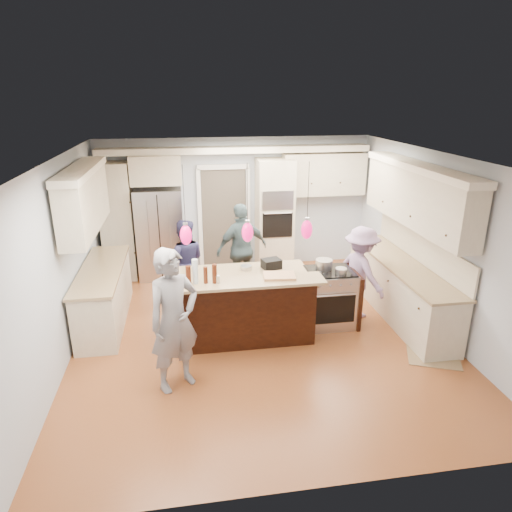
{
  "coord_description": "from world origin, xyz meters",
  "views": [
    {
      "loc": [
        -1.04,
        -6.18,
        3.53
      ],
      "look_at": [
        0.0,
        0.35,
        1.15
      ],
      "focal_mm": 32.0,
      "sensor_mm": 36.0,
      "label": 1
    }
  ],
  "objects": [
    {
      "name": "ground_plane",
      "position": [
        0.0,
        0.0,
        0.0
      ],
      "size": [
        6.0,
        6.0,
        0.0
      ],
      "primitive_type": "plane",
      "color": "#A0592C",
      "rests_on": "ground"
    },
    {
      "name": "room_shell",
      "position": [
        0.0,
        0.0,
        1.82
      ],
      "size": [
        5.54,
        6.04,
        2.72
      ],
      "color": "#B2BCC6",
      "rests_on": "ground"
    },
    {
      "name": "refrigerator",
      "position": [
        -1.55,
        2.64,
        0.9
      ],
      "size": [
        0.9,
        0.7,
        1.8
      ],
      "primitive_type": "cube",
      "color": "#B7B7BC",
      "rests_on": "ground"
    },
    {
      "name": "oven_column",
      "position": [
        0.75,
        2.67,
        1.15
      ],
      "size": [
        0.72,
        0.69,
        2.3
      ],
      "color": "beige",
      "rests_on": "ground"
    },
    {
      "name": "back_upper_cabinets",
      "position": [
        -0.75,
        2.76,
        1.67
      ],
      "size": [
        5.3,
        0.61,
        2.54
      ],
      "color": "beige",
      "rests_on": "ground"
    },
    {
      "name": "right_counter_run",
      "position": [
        2.44,
        0.3,
        1.06
      ],
      "size": [
        0.64,
        3.1,
        2.51
      ],
      "color": "beige",
      "rests_on": "ground"
    },
    {
      "name": "left_cabinets",
      "position": [
        -2.44,
        0.8,
        1.06
      ],
      "size": [
        0.64,
        2.3,
        2.51
      ],
      "color": "beige",
      "rests_on": "ground"
    },
    {
      "name": "kitchen_island",
      "position": [
        -0.25,
        0.07,
        0.48
      ],
      "size": [
        2.1,
        1.46,
        1.12
      ],
      "color": "black",
      "rests_on": "ground"
    },
    {
      "name": "island_range",
      "position": [
        1.16,
        0.15,
        0.46
      ],
      "size": [
        0.82,
        0.71,
        0.92
      ],
      "color": "#B7B7BC",
      "rests_on": "ground"
    },
    {
      "name": "pendant_lights",
      "position": [
        -0.25,
        -0.51,
        1.8
      ],
      "size": [
        1.75,
        0.15,
        1.03
      ],
      "color": "black",
      "rests_on": "ground"
    },
    {
      "name": "person_bar_end",
      "position": [
        -1.25,
        -1.14,
        0.92
      ],
      "size": [
        0.8,
        0.73,
        1.84
      ],
      "primitive_type": "imported",
      "rotation": [
        0.0,
        0.0,
        0.56
      ],
      "color": "gray",
      "rests_on": "ground"
    },
    {
      "name": "person_far_left",
      "position": [
        -1.1,
        1.33,
        0.75
      ],
      "size": [
        0.74,
        0.58,
        1.51
      ],
      "primitive_type": "imported",
      "rotation": [
        0.0,
        0.0,
        3.13
      ],
      "color": "#2A2950",
      "rests_on": "ground"
    },
    {
      "name": "person_far_right",
      "position": [
        -0.06,
        1.6,
        0.84
      ],
      "size": [
        1.07,
        0.71,
        1.68
      ],
      "primitive_type": "imported",
      "rotation": [
        0.0,
        0.0,
        3.47
      ],
      "color": "#455C60",
      "rests_on": "ground"
    },
    {
      "name": "person_range_side",
      "position": [
        1.72,
        0.36,
        0.77
      ],
      "size": [
        0.89,
        1.13,
        1.53
      ],
      "primitive_type": "imported",
      "rotation": [
        0.0,
        0.0,
        1.94
      ],
      "color": "#A282AF",
      "rests_on": "ground"
    },
    {
      "name": "floor_rug",
      "position": [
        2.4,
        -0.86,
        0.01
      ],
      "size": [
        1.03,
        1.21,
        0.01
      ],
      "primitive_type": "cube",
      "rotation": [
        0.0,
        0.0,
        -0.39
      ],
      "color": "olive",
      "rests_on": "ground"
    },
    {
      "name": "water_bottle",
      "position": [
        -0.95,
        -0.51,
        1.29
      ],
      "size": [
        0.1,
        0.1,
        0.34
      ],
      "primitive_type": "cylinder",
      "rotation": [
        0.0,
        0.0,
        -0.31
      ],
      "color": "silver",
      "rests_on": "kitchen_island"
    },
    {
      "name": "beer_bottle_a",
      "position": [
        -1.05,
        -0.57,
        1.26
      ],
      "size": [
        0.08,
        0.08,
        0.28
      ],
      "primitive_type": "cylinder",
      "rotation": [
        0.0,
        0.0,
        -0.18
      ],
      "color": "#41190B",
      "rests_on": "kitchen_island"
    },
    {
      "name": "beer_bottle_b",
      "position": [
        -0.82,
        -0.52,
        1.24
      ],
      "size": [
        0.07,
        0.07,
        0.23
      ],
      "primitive_type": "cylinder",
      "rotation": [
        0.0,
        0.0,
        0.33
      ],
      "color": "#41190B",
      "rests_on": "kitchen_island"
    },
    {
      "name": "beer_bottle_c",
      "position": [
        -0.7,
        -0.53,
        1.25
      ],
      "size": [
        0.08,
        0.08,
        0.27
      ],
      "primitive_type": "cylinder",
      "rotation": [
        0.0,
        0.0,
        -0.21
      ],
      "color": "#41190B",
      "rests_on": "kitchen_island"
    },
    {
      "name": "drink_can",
      "position": [
        -0.66,
        -0.54,
        1.17
      ],
      "size": [
        0.06,
        0.06,
        0.1
      ],
      "primitive_type": "cylinder",
      "rotation": [
        0.0,
        0.0,
        0.0
      ],
      "color": "#B7B7BC",
      "rests_on": "kitchen_island"
    },
    {
      "name": "cutting_board",
      "position": [
        0.2,
        -0.47,
        1.14
      ],
      "size": [
        0.46,
        0.35,
        0.03
      ],
      "primitive_type": "cube",
      "rotation": [
        0.0,
        0.0,
        -0.11
      ],
      "color": "tan",
      "rests_on": "kitchen_island"
    },
    {
      "name": "pot_large",
      "position": [
        1.05,
        0.22,
        1.0
      ],
      "size": [
        0.26,
        0.26,
        0.15
      ],
      "primitive_type": "cylinder",
      "color": "#B7B7BC",
      "rests_on": "island_range"
    },
    {
      "name": "pot_small",
      "position": [
        1.26,
        -0.01,
        0.96
      ],
      "size": [
        0.18,
        0.18,
        0.09
      ],
      "primitive_type": "cylinder",
      "color": "#B7B7BC",
      "rests_on": "island_range"
    }
  ]
}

